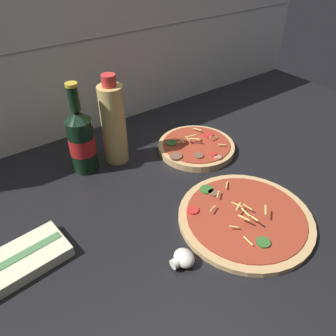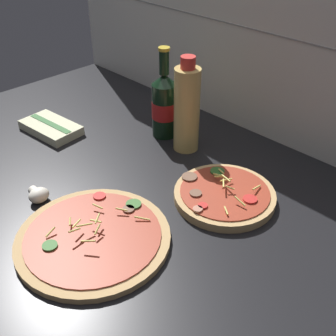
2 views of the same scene
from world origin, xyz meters
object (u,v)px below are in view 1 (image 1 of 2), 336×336
(pizza_near, at_px, (245,218))
(pizza_far, at_px, (196,147))
(beer_bottle, at_px, (81,140))
(oil_bottle, at_px, (114,124))
(dish_towel, at_px, (23,260))
(mushroom_left, at_px, (183,259))

(pizza_near, bearing_deg, pizza_far, 71.38)
(pizza_near, relative_size, beer_bottle, 1.23)
(pizza_near, xyz_separation_m, oil_bottle, (-0.11, 0.38, 0.11))
(oil_bottle, bearing_deg, beer_bottle, 173.91)
(beer_bottle, relative_size, dish_towel, 1.36)
(pizza_near, relative_size, mushroom_left, 6.31)
(dish_towel, bearing_deg, beer_bottle, 42.68)
(beer_bottle, height_order, oil_bottle, oil_bottle)
(pizza_far, relative_size, dish_towel, 1.24)
(pizza_near, height_order, pizza_far, pizza_far)
(mushroom_left, bearing_deg, pizza_far, 46.25)
(dish_towel, bearing_deg, pizza_far, 11.48)
(pizza_far, xyz_separation_m, mushroom_left, (-0.28, -0.29, 0.00))
(oil_bottle, bearing_deg, mushroom_left, -100.41)
(oil_bottle, bearing_deg, pizza_far, -25.01)
(pizza_near, height_order, dish_towel, pizza_near)
(pizza_near, bearing_deg, oil_bottle, 106.66)
(pizza_near, height_order, mushroom_left, pizza_near)
(beer_bottle, height_order, mushroom_left, beer_bottle)
(pizza_far, relative_size, mushroom_left, 4.66)
(pizza_near, xyz_separation_m, dish_towel, (-0.44, 0.17, 0.00))
(pizza_far, distance_m, dish_towel, 0.54)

